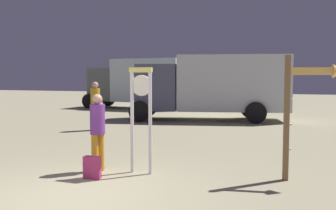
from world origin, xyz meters
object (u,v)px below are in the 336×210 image
standing_clock (141,108)px  box_truck_near (214,85)px  arrow_sign (307,97)px  person_distant (95,103)px  person_near_clock (98,128)px  box_truck_far (139,82)px  backpack (92,168)px

standing_clock → box_truck_near: (-0.61, 9.79, 0.28)m
arrow_sign → person_distant: (-7.13, 4.69, -0.59)m
person_distant → person_near_clock: bearing=-59.6°
person_near_clock → person_distant: (-3.11, 5.30, 0.10)m
person_distant → box_truck_near: bearing=53.7°
arrow_sign → person_distant: size_ratio=1.32×
standing_clock → box_truck_far: bearing=113.6°
arrow_sign → box_truck_near: 10.05m
person_distant → standing_clock: bearing=-52.0°
standing_clock → person_near_clock: 1.01m
backpack → box_truck_near: (0.12, 10.49, 1.39)m
backpack → arrow_sign: bearing=16.7°
backpack → person_distant: (-3.29, 5.84, 0.78)m
person_near_clock → box_truck_far: box_truck_far is taller
arrow_sign → person_near_clock: 4.12m
backpack → box_truck_near: size_ratio=0.06×
backpack → box_truck_far: box_truck_far is taller
standing_clock → box_truck_near: box_truck_near is taller
box_truck_far → standing_clock: bearing=-66.4°
person_distant → box_truck_far: bearing=103.9°
backpack → standing_clock: bearing=44.0°
box_truck_far → backpack: bearing=-69.7°
box_truck_far → arrow_sign: bearing=-56.1°
person_distant → box_truck_near: box_truck_near is taller
standing_clock → box_truck_far: 15.85m
person_near_clock → box_truck_far: size_ratio=0.25×
person_distant → box_truck_near: (3.41, 4.64, 0.61)m
standing_clock → box_truck_far: (-6.34, 14.53, 0.33)m
standing_clock → box_truck_near: bearing=93.5°
standing_clock → person_distant: 6.53m
standing_clock → backpack: size_ratio=4.96×
arrow_sign → box_truck_near: (-3.72, 9.34, 0.02)m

